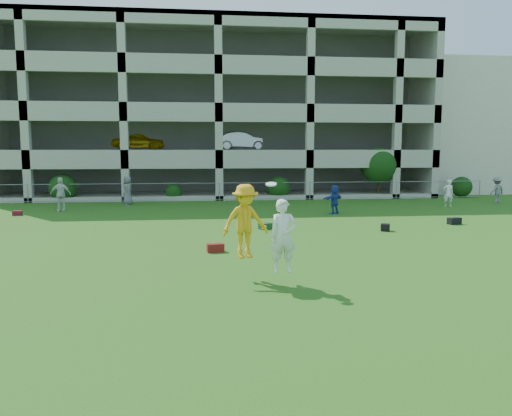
{
  "coord_description": "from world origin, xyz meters",
  "views": [
    {
      "loc": [
        -1.25,
        -13.48,
        3.37
      ],
      "look_at": [
        0.6,
        3.0,
        1.4
      ],
      "focal_mm": 35.0,
      "sensor_mm": 36.0,
      "label": 1
    }
  ],
  "objects": [
    {
      "name": "bag_black_e",
      "position": [
        10.08,
        7.55,
        0.15
      ],
      "size": [
        0.66,
        0.46,
        0.3
      ],
      "primitive_type": "cube",
      "rotation": [
        0.0,
        0.0,
        0.28
      ],
      "color": "black",
      "rests_on": "ground"
    },
    {
      "name": "shrub_row",
      "position": [
        4.59,
        19.7,
        1.51
      ],
      "size": [
        34.38,
        2.52,
        3.5
      ],
      "color": "#163D11",
      "rests_on": "ground"
    },
    {
      "name": "stucco_building",
      "position": [
        23.0,
        28.0,
        5.0
      ],
      "size": [
        16.0,
        14.0,
        10.0
      ],
      "primitive_type": "cube",
      "color": "beige",
      "rests_on": "ground"
    },
    {
      "name": "frisbee_contest",
      "position": [
        0.1,
        -1.02,
        1.46
      ],
      "size": [
        1.93,
        1.33,
        2.25
      ],
      "color": "orange",
      "rests_on": "ground"
    },
    {
      "name": "fence",
      "position": [
        0.0,
        19.0,
        0.61
      ],
      "size": [
        36.06,
        0.06,
        1.2
      ],
      "color": "gray",
      "rests_on": "ground"
    },
    {
      "name": "bystander_d",
      "position": [
        5.69,
        11.7,
        0.76
      ],
      "size": [
        1.39,
        1.2,
        1.51
      ],
      "primitive_type": "imported",
      "rotation": [
        0.0,
        0.0,
        3.79
      ],
      "color": "#213A98",
      "rests_on": "ground"
    },
    {
      "name": "crate_d",
      "position": [
        6.32,
        6.12,
        0.15
      ],
      "size": [
        0.46,
        0.46,
        0.3
      ],
      "primitive_type": "cube",
      "rotation": [
        0.0,
        0.0,
        -0.43
      ],
      "color": "black",
      "rests_on": "ground"
    },
    {
      "name": "bag_green_c",
      "position": [
        1.46,
        7.14,
        0.13
      ],
      "size": [
        0.6,
        0.53,
        0.26
      ],
      "primitive_type": "cube",
      "rotation": [
        0.0,
        0.0,
        0.44
      ],
      "color": "#163814",
      "rests_on": "ground"
    },
    {
      "name": "bystander_c",
      "position": [
        -5.62,
        17.27,
        0.88
      ],
      "size": [
        0.85,
        1.01,
        1.76
      ],
      "primitive_type": "imported",
      "rotation": [
        0.0,
        0.0,
        -1.16
      ],
      "color": "slate",
      "rests_on": "ground"
    },
    {
      "name": "bag_red_a",
      "position": [
        -0.78,
        2.67,
        0.14
      ],
      "size": [
        0.59,
        0.38,
        0.28
      ],
      "primitive_type": "cube",
      "rotation": [
        0.0,
        0.0,
        0.15
      ],
      "color": "#570F0E",
      "rests_on": "ground"
    },
    {
      "name": "ground",
      "position": [
        0.0,
        0.0,
        0.0
      ],
      "size": [
        100.0,
        100.0,
        0.0
      ],
      "primitive_type": "plane",
      "color": "#235114",
      "rests_on": "ground"
    },
    {
      "name": "bystander_f",
      "position": [
        17.07,
        15.51,
        0.82
      ],
      "size": [
        1.2,
        0.92,
        1.64
      ],
      "primitive_type": "imported",
      "rotation": [
        0.0,
        0.0,
        3.47
      ],
      "color": "slate",
      "rests_on": "ground"
    },
    {
      "name": "bystander_e",
      "position": [
        13.13,
        14.02,
        0.8
      ],
      "size": [
        0.64,
        0.48,
        1.6
      ],
      "primitive_type": "imported",
      "rotation": [
        0.0,
        0.0,
        2.97
      ],
      "color": "white",
      "rests_on": "ground"
    },
    {
      "name": "bystander_b",
      "position": [
        -8.81,
        14.51,
        0.92
      ],
      "size": [
        1.09,
        0.49,
        1.84
      ],
      "primitive_type": "imported",
      "rotation": [
        0.0,
        0.0,
        0.04
      ],
      "color": "silver",
      "rests_on": "ground"
    },
    {
      "name": "bag_red_f",
      "position": [
        -10.53,
        12.87,
        0.12
      ],
      "size": [
        0.49,
        0.35,
        0.24
      ],
      "primitive_type": "cube",
      "rotation": [
        0.0,
        0.0,
        0.17
      ],
      "color": "#500E0D",
      "rests_on": "ground"
    },
    {
      "name": "parking_garage",
      "position": [
        -0.01,
        27.7,
        6.01
      ],
      "size": [
        30.0,
        14.0,
        12.0
      ],
      "color": "#9E998C",
      "rests_on": "ground"
    }
  ]
}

